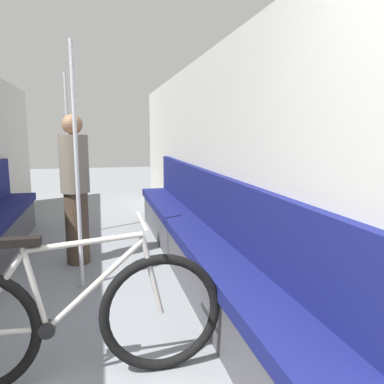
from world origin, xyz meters
The scene contains 6 objects.
wall_right centered at (1.28, 3.05, 1.10)m, with size 0.10×9.31×2.20m, color beige.
bench_seat_row_right centered at (1.05, 3.09, 0.34)m, with size 0.42×4.99×1.02m.
bicycle centered at (-0.04, 1.61, 0.38)m, with size 1.72×0.46×0.92m.
grab_pole_near centered at (-0.04, 3.00, 1.06)m, with size 0.08×0.08×2.18m.
grab_pole_far centered at (-0.25, 4.87, 1.06)m, with size 0.08×0.08×2.18m.
passenger_standing centered at (-0.11, 3.67, 0.82)m, with size 0.30×0.30×1.59m.
Camera 1 is at (0.15, -0.42, 1.40)m, focal length 35.00 mm.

